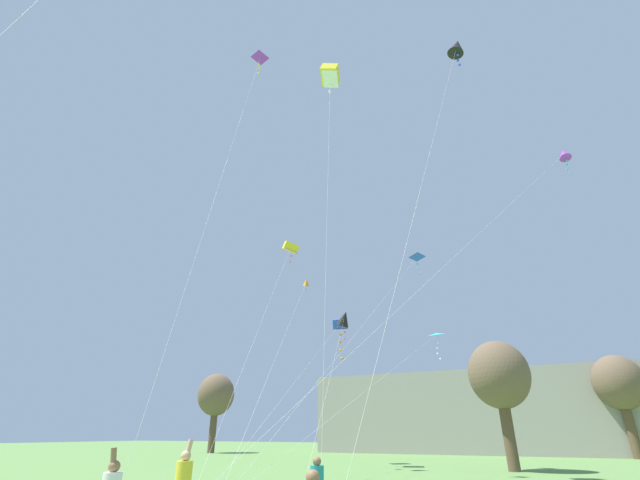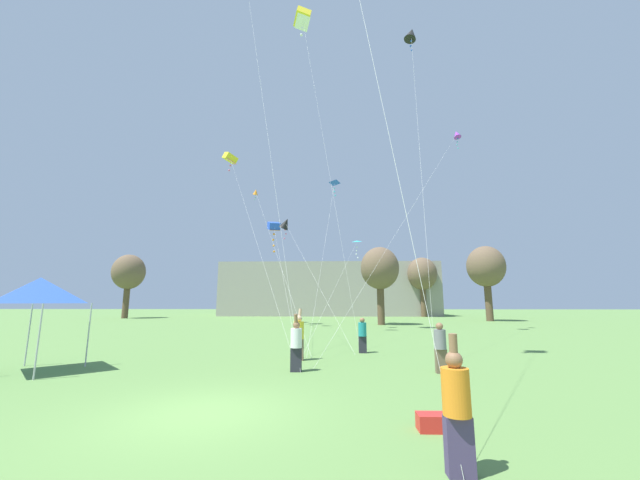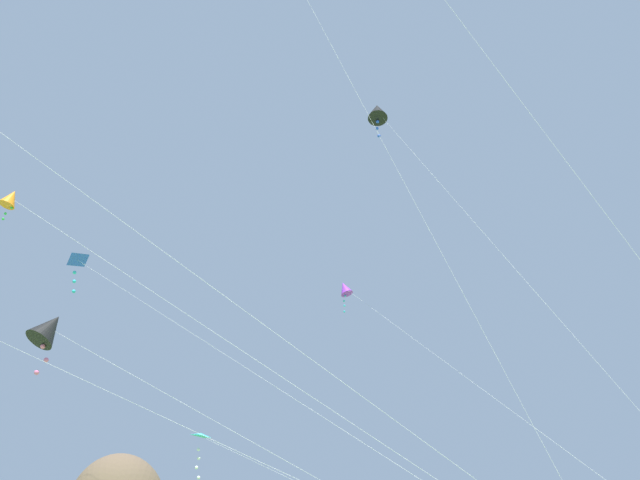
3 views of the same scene
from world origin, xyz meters
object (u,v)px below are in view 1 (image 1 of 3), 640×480
Objects in this scene: kite_black_diamond_2 at (344,319)px; kite_yellow_box_10 at (330,75)px; kite_cyan_delta_4 at (436,337)px; kite_purple_delta_8 at (260,59)px; kite_orange_diamond_0 at (306,283)px; kite_yellow_box_5 at (291,248)px; kite_blue_delta_6 at (417,258)px; kite_purple_diamond_9 at (563,155)px; kite_blue_box_3 at (340,325)px; kite_black_diamond_7 at (457,47)px.

kite_black_diamond_2 is 18.35m from kite_yellow_box_10.
kite_purple_delta_8 is at bearing -137.45° from kite_cyan_delta_4.
kite_orange_diamond_0 is 17.15m from kite_purple_delta_8.
kite_black_diamond_2 is 20.15m from kite_purple_delta_8.
kite_yellow_box_5 is (-6.93, 3.75, 8.46)m from kite_black_diamond_2.
kite_purple_delta_8 reaches higher than kite_blue_delta_6.
kite_yellow_box_5 is 1.30× the size of kite_purple_diamond_9.
kite_orange_diamond_0 is 4.24m from kite_black_diamond_2.
kite_blue_box_3 is 0.82× the size of kite_yellow_box_10.
kite_blue_box_3 is at bearing 118.18° from kite_black_diamond_2.
kite_blue_delta_6 is 0.82× the size of kite_purple_delta_8.
kite_orange_diamond_0 is 0.73× the size of kite_black_diamond_7.
kite_yellow_box_10 is at bearing -48.84° from kite_yellow_box_5.
kite_blue_box_3 is at bearing 88.07° from kite_purple_delta_8.
kite_blue_delta_6 is 13.62m from kite_purple_diamond_9.
kite_blue_delta_6 is at bearing 63.49° from kite_purple_delta_8.
kite_orange_diamond_0 is 1.02× the size of kite_black_diamond_2.
kite_black_diamond_7 is 1.41× the size of kite_purple_diamond_9.
kite_black_diamond_2 is at bearing -61.82° from kite_blue_box_3.
kite_yellow_box_5 is (-13.76, 5.37, 10.69)m from kite_cyan_delta_4.
kite_purple_delta_8 is 21.51m from kite_purple_diamond_9.
kite_yellow_box_5 is (-5.26, 0.63, 8.09)m from kite_blue_box_3.
kite_yellow_box_5 is at bearing 173.14° from kite_blue_box_3.
kite_blue_box_3 is at bearing 140.45° from kite_black_diamond_7.
kite_purple_delta_8 is (0.80, -9.22, 14.44)m from kite_orange_diamond_0.
kite_black_diamond_7 reaches higher than kite_blue_delta_6.
kite_orange_diamond_0 is 4.73m from kite_blue_box_3.
kite_blue_delta_6 reaches higher than kite_cyan_delta_4.
kite_orange_diamond_0 is 11.11m from kite_cyan_delta_4.
kite_yellow_box_5 is 0.92× the size of kite_black_diamond_7.
kite_blue_delta_6 is 16.04m from kite_black_diamond_7.
kite_black_diamond_7 reaches higher than kite_orange_diamond_0.
kite_blue_box_3 is 0.81× the size of kite_purple_delta_8.
kite_black_diamond_2 is at bearing 77.89° from kite_purple_delta_8.
kite_black_diamond_2 is at bearing -139.45° from kite_blue_delta_6.
kite_yellow_box_5 reaches higher than kite_cyan_delta_4.
kite_purple_diamond_9 is 0.64× the size of kite_yellow_box_10.
kite_purple_delta_8 is at bearing -102.11° from kite_black_diamond_2.
kite_purple_diamond_9 is at bearing -18.27° from kite_yellow_box_5.
kite_black_diamond_2 is at bearing 146.13° from kite_black_diamond_7.
kite_black_diamond_2 is at bearing 166.67° from kite_cyan_delta_4.
kite_purple_delta_8 is at bearing -170.35° from kite_black_diamond_7.
kite_purple_diamond_9 is 17.09m from kite_yellow_box_10.
kite_black_diamond_2 is 3.56m from kite_blue_box_3.
kite_black_diamond_7 is at bearing -26.14° from kite_orange_diamond_0.
kite_cyan_delta_4 is at bearing -21.31° from kite_yellow_box_5.
kite_blue_delta_6 is (11.80, 0.41, -3.00)m from kite_yellow_box_5.
kite_cyan_delta_4 is 9.82m from kite_blue_delta_6.
kite_purple_delta_8 is (-2.11, -9.82, 17.47)m from kite_black_diamond_2.
kite_blue_box_3 is 1.28× the size of kite_purple_diamond_9.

